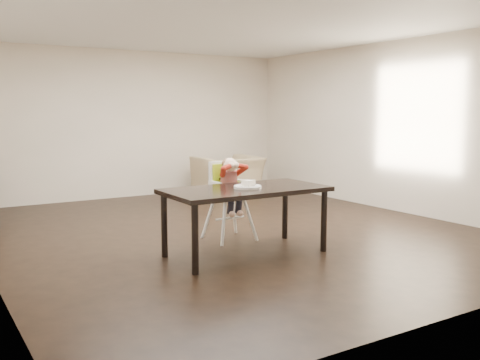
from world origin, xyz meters
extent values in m
plane|color=black|center=(0.00, 0.00, 0.00)|extent=(7.00, 7.00, 0.00)
cube|color=beige|center=(0.00, 3.50, 1.35)|extent=(6.00, 0.02, 2.70)
cube|color=beige|center=(0.00, -3.50, 1.35)|extent=(6.00, 0.02, 2.70)
cube|color=beige|center=(3.00, 0.00, 1.35)|extent=(0.02, 7.00, 2.70)
cube|color=white|center=(0.00, 0.00, 2.70)|extent=(6.00, 7.00, 0.02)
cube|color=black|center=(-0.46, -1.08, 0.72)|extent=(1.80, 0.90, 0.05)
cylinder|color=black|center=(-1.28, -1.45, 0.35)|extent=(0.07, 0.07, 0.70)
cylinder|color=black|center=(0.36, -1.45, 0.35)|extent=(0.07, 0.07, 0.70)
cylinder|color=black|center=(-1.28, -0.71, 0.35)|extent=(0.07, 0.07, 0.70)
cylinder|color=black|center=(0.36, -0.71, 0.35)|extent=(0.07, 0.07, 0.70)
cylinder|color=white|center=(-0.45, -0.58, 0.27)|extent=(0.04, 0.04, 0.54)
cylinder|color=white|center=(-0.06, -0.58, 0.27)|extent=(0.04, 0.04, 0.54)
cylinder|color=white|center=(-0.45, -0.19, 0.27)|extent=(0.04, 0.04, 0.54)
cylinder|color=white|center=(-0.06, -0.19, 0.27)|extent=(0.04, 0.04, 0.54)
cube|color=white|center=(-0.26, -0.38, 0.54)|extent=(0.39, 0.35, 0.05)
cube|color=#A6CC1A|center=(-0.26, -0.38, 0.58)|extent=(0.31, 0.29, 0.03)
cube|color=white|center=(-0.26, -0.23, 0.77)|extent=(0.39, 0.05, 0.41)
cube|color=#A6CC1A|center=(-0.26, -0.26, 0.76)|extent=(0.33, 0.02, 0.37)
cube|color=black|center=(-0.32, -0.34, 0.76)|extent=(0.03, 0.17, 0.02)
cube|color=black|center=(-0.19, -0.34, 0.76)|extent=(0.03, 0.17, 0.02)
cylinder|color=#AC2013|center=(-0.26, -0.38, 0.72)|extent=(0.22, 0.22, 0.26)
sphere|color=beige|center=(-0.26, -0.40, 0.93)|extent=(0.17, 0.17, 0.17)
ellipsoid|color=brown|center=(-0.26, -0.38, 0.95)|extent=(0.18, 0.17, 0.13)
sphere|color=beige|center=(-0.29, -0.50, 0.94)|extent=(0.08, 0.08, 0.08)
sphere|color=beige|center=(-0.22, -0.50, 0.94)|extent=(0.08, 0.08, 0.08)
cylinder|color=white|center=(-0.46, -1.13, 0.76)|extent=(0.32, 0.32, 0.02)
torus|color=white|center=(-0.46, -1.13, 0.77)|extent=(0.32, 0.32, 0.02)
imported|color=tan|center=(1.52, 2.67, 0.49)|extent=(1.15, 0.76, 0.99)
camera|label=1|loc=(-3.59, -6.02, 1.59)|focal=40.00mm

